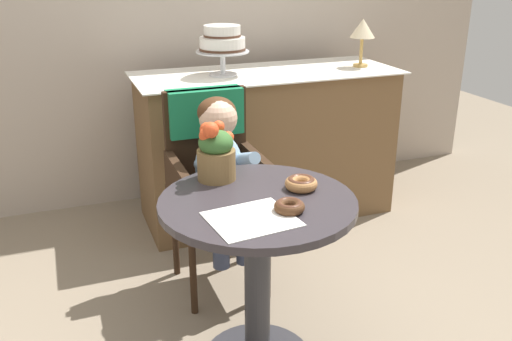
{
  "coord_description": "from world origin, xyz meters",
  "views": [
    {
      "loc": [
        -0.65,
        -1.71,
        1.54
      ],
      "look_at": [
        0.05,
        0.15,
        0.77
      ],
      "focal_mm": 39.15,
      "sensor_mm": 36.0,
      "label": 1
    }
  ],
  "objects_px": {
    "wicker_chair": "(212,158)",
    "donut_front": "(289,206)",
    "seated_child": "(221,161)",
    "tiered_cake_stand": "(222,42)",
    "cafe_table": "(257,251)",
    "donut_mid": "(301,183)",
    "flower_vase": "(216,152)",
    "table_lamp": "(363,30)"
  },
  "relations": [
    {
      "from": "cafe_table",
      "to": "donut_mid",
      "type": "bearing_deg",
      "value": 9.66
    },
    {
      "from": "seated_child",
      "to": "donut_mid",
      "type": "height_order",
      "value": "seated_child"
    },
    {
      "from": "wicker_chair",
      "to": "donut_mid",
      "type": "bearing_deg",
      "value": -82.46
    },
    {
      "from": "wicker_chair",
      "to": "tiered_cake_stand",
      "type": "height_order",
      "value": "tiered_cake_stand"
    },
    {
      "from": "donut_front",
      "to": "flower_vase",
      "type": "bearing_deg",
      "value": 111.75
    },
    {
      "from": "flower_vase",
      "to": "donut_front",
      "type": "bearing_deg",
      "value": -68.25
    },
    {
      "from": "cafe_table",
      "to": "donut_front",
      "type": "height_order",
      "value": "donut_front"
    },
    {
      "from": "cafe_table",
      "to": "table_lamp",
      "type": "xyz_separation_m",
      "value": [
        1.14,
        1.26,
        0.61
      ]
    },
    {
      "from": "cafe_table",
      "to": "donut_mid",
      "type": "height_order",
      "value": "donut_mid"
    },
    {
      "from": "cafe_table",
      "to": "donut_front",
      "type": "relative_size",
      "value": 6.72
    },
    {
      "from": "seated_child",
      "to": "table_lamp",
      "type": "xyz_separation_m",
      "value": [
        1.12,
        0.72,
        0.44
      ]
    },
    {
      "from": "flower_vase",
      "to": "seated_child",
      "type": "bearing_deg",
      "value": 69.77
    },
    {
      "from": "table_lamp",
      "to": "wicker_chair",
      "type": "bearing_deg",
      "value": -153.05
    },
    {
      "from": "seated_child",
      "to": "tiered_cake_stand",
      "type": "xyz_separation_m",
      "value": [
        0.25,
        0.77,
        0.41
      ]
    },
    {
      "from": "seated_child",
      "to": "cafe_table",
      "type": "bearing_deg",
      "value": -92.77
    },
    {
      "from": "donut_mid",
      "to": "tiered_cake_stand",
      "type": "xyz_separation_m",
      "value": [
        0.09,
        1.27,
        0.34
      ]
    },
    {
      "from": "flower_vase",
      "to": "tiered_cake_stand",
      "type": "xyz_separation_m",
      "value": [
        0.36,
        1.06,
        0.25
      ]
    },
    {
      "from": "cafe_table",
      "to": "seated_child",
      "type": "bearing_deg",
      "value": 87.23
    },
    {
      "from": "cafe_table",
      "to": "tiered_cake_stand",
      "type": "xyz_separation_m",
      "value": [
        0.28,
        1.3,
        0.58
      ]
    },
    {
      "from": "flower_vase",
      "to": "table_lamp",
      "type": "distance_m",
      "value": 1.62
    },
    {
      "from": "seated_child",
      "to": "flower_vase",
      "type": "xyz_separation_m",
      "value": [
        -0.11,
        -0.29,
        0.15
      ]
    },
    {
      "from": "donut_mid",
      "to": "seated_child",
      "type": "bearing_deg",
      "value": 107.75
    },
    {
      "from": "cafe_table",
      "to": "tiered_cake_stand",
      "type": "distance_m",
      "value": 1.45
    },
    {
      "from": "tiered_cake_stand",
      "to": "table_lamp",
      "type": "distance_m",
      "value": 0.87
    },
    {
      "from": "flower_vase",
      "to": "table_lamp",
      "type": "relative_size",
      "value": 0.86
    },
    {
      "from": "wicker_chair",
      "to": "donut_front",
      "type": "height_order",
      "value": "wicker_chair"
    },
    {
      "from": "table_lamp",
      "to": "donut_mid",
      "type": "bearing_deg",
      "value": -128.02
    },
    {
      "from": "wicker_chair",
      "to": "table_lamp",
      "type": "height_order",
      "value": "table_lamp"
    },
    {
      "from": "flower_vase",
      "to": "table_lamp",
      "type": "bearing_deg",
      "value": 39.69
    },
    {
      "from": "cafe_table",
      "to": "wicker_chair",
      "type": "height_order",
      "value": "wicker_chair"
    },
    {
      "from": "cafe_table",
      "to": "seated_child",
      "type": "distance_m",
      "value": 0.56
    },
    {
      "from": "donut_front",
      "to": "cafe_table",
      "type": "bearing_deg",
      "value": 116.25
    },
    {
      "from": "seated_child",
      "to": "tiered_cake_stand",
      "type": "bearing_deg",
      "value": 71.72
    },
    {
      "from": "donut_front",
      "to": "tiered_cake_stand",
      "type": "height_order",
      "value": "tiered_cake_stand"
    },
    {
      "from": "donut_mid",
      "to": "flower_vase",
      "type": "bearing_deg",
      "value": 142.42
    },
    {
      "from": "cafe_table",
      "to": "flower_vase",
      "type": "height_order",
      "value": "flower_vase"
    },
    {
      "from": "flower_vase",
      "to": "donut_mid",
      "type": "bearing_deg",
      "value": -37.58
    },
    {
      "from": "donut_mid",
      "to": "tiered_cake_stand",
      "type": "relative_size",
      "value": 0.41
    },
    {
      "from": "flower_vase",
      "to": "tiered_cake_stand",
      "type": "bearing_deg",
      "value": 71.17
    },
    {
      "from": "donut_mid",
      "to": "tiered_cake_stand",
      "type": "distance_m",
      "value": 1.32
    },
    {
      "from": "donut_front",
      "to": "wicker_chair",
      "type": "bearing_deg",
      "value": 92.79
    },
    {
      "from": "seated_child",
      "to": "flower_vase",
      "type": "bearing_deg",
      "value": -110.23
    }
  ]
}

